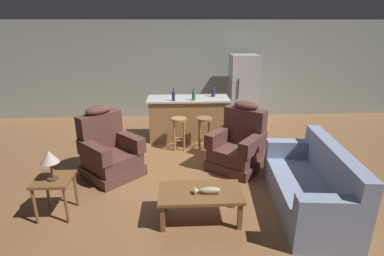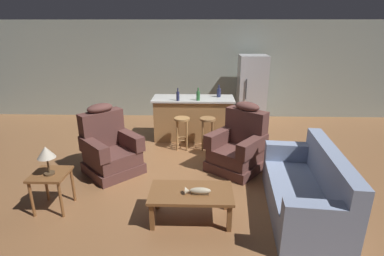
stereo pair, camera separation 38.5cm
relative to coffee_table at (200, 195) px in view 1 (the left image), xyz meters
The scene contains 16 objects.
ground_plane 1.72m from the coffee_table, 91.65° to the left, with size 12.00×12.00×0.00m.
back_wall 4.90m from the coffee_table, 90.58° to the left, with size 12.00×0.05×2.60m.
coffee_table is the anchor object (origin of this frame).
fish_figurine 0.14m from the coffee_table, 32.40° to the right, with size 0.34×0.10×0.10m.
couch 1.59m from the coffee_table, ahead, with size 1.01×1.97×0.94m.
recliner_near_lamp 2.01m from the coffee_table, 137.32° to the left, with size 1.19×1.19×1.20m.
recliner_near_island 1.74m from the coffee_table, 62.36° to the left, with size 1.18×1.18×1.20m.
end_table 1.97m from the coffee_table, behind, with size 0.48×0.48×0.56m.
table_lamp 2.01m from the coffee_table, behind, with size 0.24×0.24×0.41m.
kitchen_island 3.03m from the coffee_table, 90.91° to the left, with size 1.80×0.70×0.95m.
bar_stool_left 2.42m from the coffee_table, 96.27° to the left, with size 0.32×0.32×0.68m.
bar_stool_right 2.42m from the coffee_table, 83.76° to the left, with size 0.32×0.32×0.68m.
refrigerator 4.50m from the coffee_table, 71.33° to the left, with size 0.70×0.69×1.76m.
bottle_tall_green 2.88m from the coffee_table, 97.58° to the left, with size 0.07×0.07×0.27m.
bottle_short_amber 3.25m from the coffee_table, 80.62° to the left, with size 0.09×0.09×0.27m.
bottle_wine_dark 2.89m from the coffee_table, 88.74° to the left, with size 0.08×0.08×0.27m.
Camera 1 is at (-0.23, -5.11, 2.51)m, focal length 28.00 mm.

